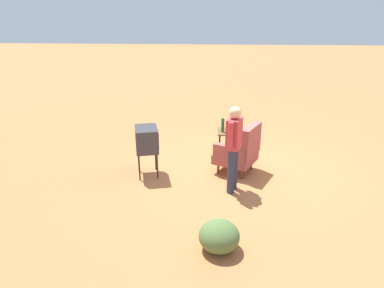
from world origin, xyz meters
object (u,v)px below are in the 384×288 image
soda_can_red (235,126)px  bottle_short_clear (231,127)px  flower_vase (229,128)px  tv_on_stand (147,139)px  armchair (240,150)px  bottle_wine_green (223,125)px  person_standing (234,144)px  side_table (230,135)px

soda_can_red → bottle_short_clear: (0.20, -0.10, 0.04)m
flower_vase → tv_on_stand: bearing=-62.3°
soda_can_red → flower_vase: size_ratio=0.46×
soda_can_red → armchair: bearing=4.1°
tv_on_stand → bottle_wine_green: size_ratio=3.22×
bottle_short_clear → bottle_wine_green: bearing=-84.1°
person_standing → bottle_short_clear: person_standing is taller
side_table → flower_vase: flower_vase is taller
side_table → bottle_wine_green: bottle_wine_green is taller
soda_can_red → flower_vase: bearing=-20.3°
armchair → bottle_short_clear: bearing=-167.9°
person_standing → bottle_short_clear: size_ratio=8.20×
bottle_wine_green → person_standing: bearing=6.1°
bottle_short_clear → soda_can_red: bearing=153.3°
person_standing → armchair: bearing=167.0°
bottle_wine_green → bottle_short_clear: bottle_wine_green is taller
armchair → bottle_wine_green: (-0.79, -0.36, 0.29)m
armchair → person_standing: 0.95m
bottle_wine_green → soda_can_red: (-0.22, 0.29, -0.10)m
armchair → tv_on_stand: size_ratio=1.03×
person_standing → soda_can_red: person_standing is taller
tv_on_stand → flower_vase: size_ratio=3.89×
person_standing → soda_can_red: (-1.84, 0.12, -0.25)m
person_standing → bottle_wine_green: person_standing is taller
tv_on_stand → bottle_wine_green: 1.87m
bottle_short_clear → person_standing: bearing=-0.5°
bottle_wine_green → flower_vase: 0.22m
bottle_short_clear → flower_vase: bearing=-12.9°
bottle_wine_green → bottle_short_clear: size_ratio=1.60×
armchair → bottle_short_clear: size_ratio=5.30×
person_standing → soda_can_red: size_ratio=13.44×
side_table → bottle_short_clear: bottle_short_clear is taller
bottle_wine_green → bottle_short_clear: bearing=95.9°
person_standing → bottle_wine_green: 1.63m
armchair → flower_vase: armchair is taller
tv_on_stand → bottle_short_clear: tv_on_stand is taller
side_table → bottle_short_clear: 0.20m
bottle_wine_green → tv_on_stand: bearing=-55.6°
tv_on_stand → person_standing: bearing=71.9°
side_table → flower_vase: size_ratio=2.36×
armchair → soda_can_red: armchair is taller
armchair → soda_can_red: size_ratio=8.69×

